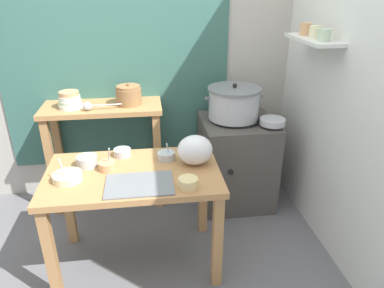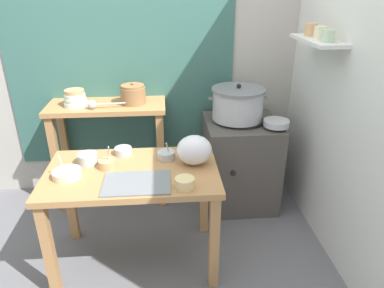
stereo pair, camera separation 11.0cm
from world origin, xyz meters
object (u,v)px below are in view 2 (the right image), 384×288
object	(u,v)px
back_shelf_table	(109,129)
plastic_bag	(194,150)
clay_pot	(133,94)
ladle	(94,104)
prep_bowl_3	(67,174)
bowl_stack_enamel	(75,99)
prep_bowl_1	(123,151)
prep_bowl_5	(107,163)
prep_table	(133,185)
prep_bowl_2	(166,155)
wide_pan	(276,123)
stove_block	(240,162)
steamer_pot	(238,104)
prep_bowl_0	(185,183)
serving_tray	(137,183)
prep_bowl_4	(88,158)

from	to	relation	value
back_shelf_table	plastic_bag	bearing A→B (deg)	-49.16
clay_pot	ladle	size ratio (longest dim) A/B	0.69
ladle	prep_bowl_3	world-z (taller)	ladle
bowl_stack_enamel	prep_bowl_1	bearing A→B (deg)	-53.09
prep_bowl_5	plastic_bag	bearing A→B (deg)	1.19
prep_table	prep_bowl_2	bearing A→B (deg)	32.66
wide_pan	stove_block	bearing A→B (deg)	144.72
prep_table	prep_bowl_5	world-z (taller)	prep_bowl_5
prep_table	prep_bowl_3	bearing A→B (deg)	-171.51
plastic_bag	steamer_pot	bearing A→B (deg)	57.51
stove_block	prep_bowl_5	bearing A→B (deg)	-147.79
prep_bowl_2	prep_bowl_5	world-z (taller)	prep_bowl_5
stove_block	plastic_bag	world-z (taller)	plastic_bag
back_shelf_table	ladle	distance (m)	0.29
prep_bowl_0	clay_pot	bearing A→B (deg)	108.44
back_shelf_table	serving_tray	bearing A→B (deg)	-73.47
stove_block	prep_bowl_5	size ratio (longest dim) A/B	4.81
prep_table	prep_bowl_1	distance (m)	0.29
plastic_bag	prep_bowl_2	size ratio (longest dim) A/B	1.71
wide_pan	prep_bowl_1	distance (m)	1.20
back_shelf_table	wide_pan	distance (m)	1.38
prep_bowl_0	prep_bowl_4	distance (m)	0.71
back_shelf_table	prep_bowl_2	distance (m)	0.83
stove_block	plastic_bag	xyz separation A→B (m)	(-0.45, -0.63, 0.43)
back_shelf_table	wide_pan	size ratio (longest dim) A/B	4.74
back_shelf_table	prep_bowl_2	world-z (taller)	back_shelf_table
prep_table	ladle	size ratio (longest dim) A/B	3.70
bowl_stack_enamel	serving_tray	xyz separation A→B (m)	(0.53, -0.96, -0.24)
prep_bowl_1	prep_bowl_2	size ratio (longest dim) A/B	0.88
ladle	prep_bowl_5	bearing A→B (deg)	-75.32
back_shelf_table	prep_bowl_1	size ratio (longest dim) A/B	8.09
plastic_bag	prep_bowl_2	xyz separation A→B (m)	(-0.18, 0.08, -0.07)
ladle	prep_bowl_3	size ratio (longest dim) A/B	1.69
bowl_stack_enamel	prep_bowl_3	world-z (taller)	bowl_stack_enamel
prep_bowl_0	ladle	bearing A→B (deg)	124.73
stove_block	clay_pot	distance (m)	1.08
stove_block	wide_pan	bearing A→B (deg)	-35.28
steamer_pot	prep_bowl_1	world-z (taller)	steamer_pot
bowl_stack_enamel	ladle	size ratio (longest dim) A/B	0.63
stove_block	prep_bowl_5	world-z (taller)	prep_bowl_5
prep_bowl_1	prep_bowl_3	distance (m)	0.43
prep_bowl_0	prep_bowl_4	size ratio (longest dim) A/B	0.87
steamer_pot	ladle	bearing A→B (deg)	-179.92
serving_tray	prep_bowl_3	xyz separation A→B (m)	(-0.43, 0.11, 0.02)
prep_bowl_2	prep_bowl_3	bearing A→B (deg)	-161.79
clay_pot	prep_bowl_4	xyz separation A→B (m)	(-0.26, -0.70, -0.22)
stove_block	serving_tray	world-z (taller)	stove_block
stove_block	prep_bowl_4	size ratio (longest dim) A/B	5.91
stove_block	prep_bowl_3	distance (m)	1.50
steamer_pot	plastic_bag	distance (m)	0.78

